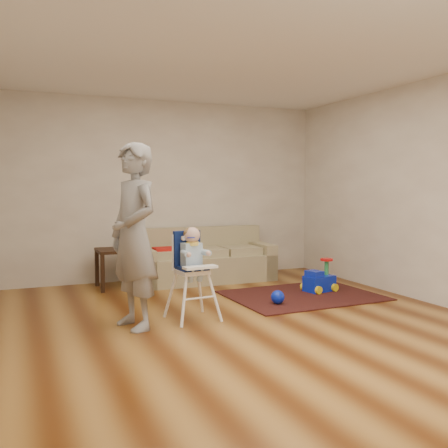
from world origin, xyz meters
name	(u,v)px	position (x,y,z in m)	size (l,w,h in m)	color
ground	(239,323)	(0.00, 0.00, 0.00)	(5.50, 5.50, 0.00)	#4E2309
room_envelope	(220,144)	(0.00, 0.53, 1.88)	(5.04, 5.52, 2.72)	#BEB4A8
sofa	(205,255)	(0.49, 2.30, 0.39)	(2.04, 0.87, 0.78)	gray
side_table	(117,268)	(-0.81, 2.29, 0.27)	(0.55, 0.55, 0.55)	black
area_rug	(302,295)	(1.28, 0.83, 0.01)	(1.87, 1.40, 0.01)	black
ride_on_toy	(319,275)	(1.62, 0.96, 0.23)	(0.39, 0.28, 0.43)	#0C23CA
toy_ball	(278,297)	(0.75, 0.53, 0.10)	(0.16, 0.16, 0.16)	#0C23CA
high_chair	(192,275)	(-0.40, 0.32, 0.48)	(0.50, 0.50, 0.99)	white
adult	(134,236)	(-1.03, 0.25, 0.92)	(0.67, 0.44, 1.84)	gray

